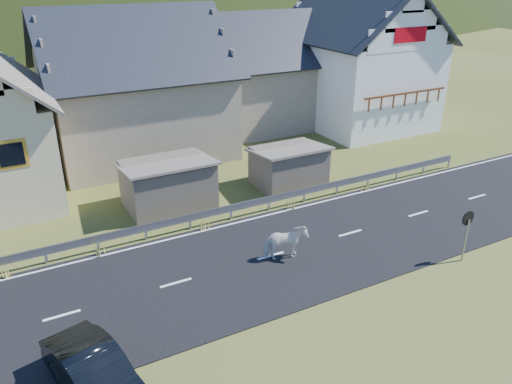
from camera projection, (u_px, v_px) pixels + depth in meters
ground at (271, 257)px, 20.04m from camera, size 160.00×160.00×0.00m
road at (271, 256)px, 20.03m from camera, size 60.00×7.00×0.04m
lane_markings at (271, 256)px, 20.02m from camera, size 60.00×6.60×0.01m
guardrail at (231, 209)px, 22.77m from camera, size 28.10×0.09×0.75m
shed_left at (168, 184)px, 23.95m from camera, size 4.30×3.30×2.40m
shed_right at (289, 166)px, 26.38m from camera, size 3.80×2.90×2.20m
house_stone_a at (133, 77)px, 29.77m from camera, size 10.80×9.80×8.90m
house_stone_b at (263, 65)px, 35.83m from camera, size 9.80×8.80×8.10m
house_white at (357, 53)px, 35.66m from camera, size 8.80×10.80×9.70m
mountain at (29, 63)px, 175.16m from camera, size 440.00×280.00×260.00m
horse at (285, 243)px, 19.54m from camera, size 1.08×1.81×1.43m
car at (97, 376)px, 13.27m from camera, size 2.44×4.38×1.37m
traffic_mirror at (467, 225)px, 19.19m from camera, size 0.60×0.16×2.15m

